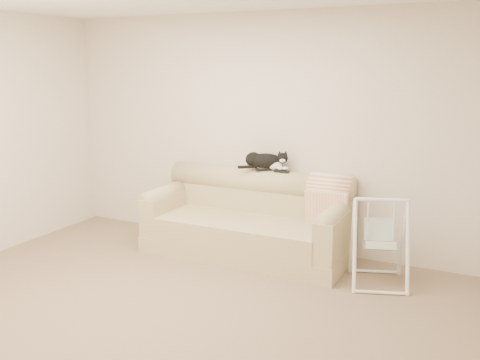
{
  "coord_description": "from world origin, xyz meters",
  "views": [
    {
      "loc": [
        2.41,
        -3.44,
        2.04
      ],
      "look_at": [
        0.07,
        1.27,
        0.9
      ],
      "focal_mm": 40.0,
      "sensor_mm": 36.0,
      "label": 1
    }
  ],
  "objects_px": {
    "remote_b": "(282,171)",
    "baby_swing": "(379,241)",
    "tuxedo_cat": "(265,161)",
    "remote_a": "(264,169)",
    "sofa": "(249,222)"
  },
  "relations": [
    {
      "from": "remote_a",
      "to": "tuxedo_cat",
      "type": "relative_size",
      "value": 0.33
    },
    {
      "from": "sofa",
      "to": "remote_b",
      "type": "xyz_separation_m",
      "value": [
        0.28,
        0.22,
        0.56
      ]
    },
    {
      "from": "remote_b",
      "to": "baby_swing",
      "type": "relative_size",
      "value": 0.2
    },
    {
      "from": "tuxedo_cat",
      "to": "baby_swing",
      "type": "height_order",
      "value": "tuxedo_cat"
    },
    {
      "from": "remote_a",
      "to": "baby_swing",
      "type": "bearing_deg",
      "value": -17.33
    },
    {
      "from": "remote_a",
      "to": "baby_swing",
      "type": "relative_size",
      "value": 0.21
    },
    {
      "from": "remote_b",
      "to": "tuxedo_cat",
      "type": "xyz_separation_m",
      "value": [
        -0.2,
        0.02,
        0.1
      ]
    },
    {
      "from": "baby_swing",
      "to": "remote_b",
      "type": "bearing_deg",
      "value": 159.77
    },
    {
      "from": "sofa",
      "to": "remote_b",
      "type": "relative_size",
      "value": 12.89
    },
    {
      "from": "remote_b",
      "to": "sofa",
      "type": "bearing_deg",
      "value": -141.89
    },
    {
      "from": "baby_swing",
      "to": "remote_a",
      "type": "bearing_deg",
      "value": 162.67
    },
    {
      "from": "remote_a",
      "to": "baby_swing",
      "type": "distance_m",
      "value": 1.53
    },
    {
      "from": "sofa",
      "to": "tuxedo_cat",
      "type": "height_order",
      "value": "tuxedo_cat"
    },
    {
      "from": "remote_b",
      "to": "baby_swing",
      "type": "xyz_separation_m",
      "value": [
        1.17,
        -0.43,
        -0.49
      ]
    },
    {
      "from": "sofa",
      "to": "remote_b",
      "type": "height_order",
      "value": "remote_b"
    }
  ]
}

